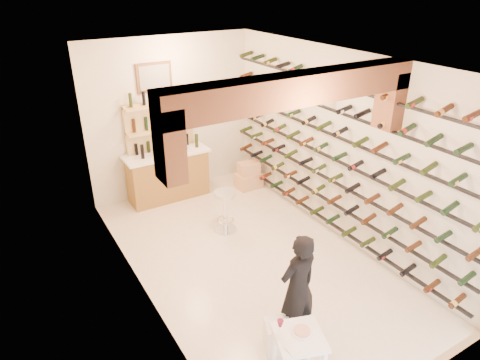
% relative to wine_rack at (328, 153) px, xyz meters
% --- Properties ---
extents(ground, '(6.00, 6.00, 0.00)m').
position_rel_wine_rack_xyz_m(ground, '(-1.53, 0.00, -1.55)').
color(ground, silver).
rests_on(ground, ground).
extents(room_shell, '(3.52, 6.02, 3.21)m').
position_rel_wine_rack_xyz_m(room_shell, '(-1.53, -0.26, 0.70)').
color(room_shell, beige).
rests_on(room_shell, ground).
extents(wine_rack, '(0.32, 5.70, 2.56)m').
position_rel_wine_rack_xyz_m(wine_rack, '(0.00, 0.00, 0.00)').
color(wine_rack, black).
rests_on(wine_rack, ground).
extents(back_counter, '(1.70, 0.62, 1.29)m').
position_rel_wine_rack_xyz_m(back_counter, '(-1.83, 2.65, -1.02)').
color(back_counter, olive).
rests_on(back_counter, ground).
extents(back_shelving, '(1.40, 0.31, 2.73)m').
position_rel_wine_rack_xyz_m(back_shelving, '(-1.83, 2.89, -0.38)').
color(back_shelving, tan).
rests_on(back_shelving, ground).
extents(tasting_table, '(0.66, 0.66, 0.91)m').
position_rel_wine_rack_xyz_m(tasting_table, '(-2.37, -2.31, -0.93)').
color(tasting_table, white).
rests_on(tasting_table, ground).
extents(white_stool, '(0.41, 0.41, 0.39)m').
position_rel_wine_rack_xyz_m(white_stool, '(-2.24, -1.77, -1.35)').
color(white_stool, white).
rests_on(white_stool, ground).
extents(person, '(0.57, 0.40, 1.50)m').
position_rel_wine_rack_xyz_m(person, '(-1.90, -1.69, -0.80)').
color(person, black).
rests_on(person, ground).
extents(chrome_barstool, '(0.41, 0.41, 0.79)m').
position_rel_wine_rack_xyz_m(chrome_barstool, '(-1.46, 0.93, -1.09)').
color(chrome_barstool, silver).
rests_on(chrome_barstool, ground).
extents(crate_lower, '(0.56, 0.40, 0.33)m').
position_rel_wine_rack_xyz_m(crate_lower, '(-0.17, 2.20, -1.38)').
color(crate_lower, tan).
rests_on(crate_lower, ground).
extents(crate_upper, '(0.47, 0.35, 0.25)m').
position_rel_wine_rack_xyz_m(crate_upper, '(-0.17, 2.20, -1.09)').
color(crate_upper, tan).
rests_on(crate_upper, crate_lower).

